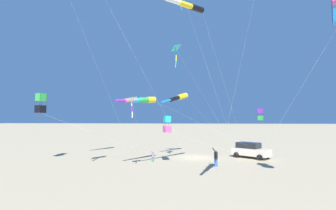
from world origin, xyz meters
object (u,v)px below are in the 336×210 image
object	(u,v)px
person_child_green_jacket	(153,156)
kite_box_long_streamer_right	(260,114)
parked_car	(250,150)
kite_windsock_yellow_midlevel	(142,100)
kite_delta_magenta_far_left	(175,49)
person_adult_flyer	(216,156)
kite_delta_purple_drifting	(132,99)
kite_windsock_orange_high_right	(182,4)
cooler_box	(246,153)
kite_box_red_high_left	(41,103)
kite_box_rainbow_low_near	(167,124)
kite_windsock_striped_overhead	(178,98)

from	to	relation	value
person_child_green_jacket	kite_box_long_streamer_right	size ratio (longest dim) A/B	0.20
parked_car	person_child_green_jacket	distance (m)	12.01
kite_windsock_yellow_midlevel	kite_delta_magenta_far_left	size ratio (longest dim) A/B	1.32
person_adult_flyer	kite_delta_purple_drifting	xyz separation A→B (m)	(-3.80, 7.50, 5.40)
kite_delta_purple_drifting	kite_box_long_streamer_right	size ratio (longest dim) A/B	1.39
kite_delta_purple_drifting	kite_windsock_orange_high_right	xyz separation A→B (m)	(-1.86, -4.68, 7.53)
kite_windsock_orange_high_right	cooler_box	bearing A→B (deg)	-26.66
kite_windsock_yellow_midlevel	person_adult_flyer	bearing A→B (deg)	-82.32
kite_windsock_yellow_midlevel	kite_box_red_high_left	xyz separation A→B (m)	(0.37, 11.51, -0.17)
cooler_box	kite_windsock_yellow_midlevel	xyz separation A→B (m)	(-9.39, 11.55, 6.37)
kite_box_rainbow_low_near	kite_delta_magenta_far_left	bearing A→B (deg)	-135.06
person_adult_flyer	person_child_green_jacket	size ratio (longest dim) A/B	1.48
cooler_box	person_adult_flyer	xyz separation A→B (m)	(-8.41, 4.25, 0.79)
parked_car	cooler_box	size ratio (longest dim) A/B	7.30
parked_car	kite_windsock_orange_high_right	xyz separation A→B (m)	(-11.69, 7.22, 12.98)
kite_box_long_streamer_right	kite_box_rainbow_low_near	bearing A→B (deg)	123.20
kite_box_long_streamer_right	kite_delta_purple_drifting	bearing A→B (deg)	130.22
parked_car	kite_delta_purple_drifting	world-z (taller)	kite_delta_purple_drifting
kite_windsock_striped_overhead	person_adult_flyer	bearing A→B (deg)	-145.67
kite_box_red_high_left	kite_box_long_streamer_right	xyz separation A→B (m)	(8.26, -24.84, -1.11)
cooler_box	kite_windsock_striped_overhead	bearing A→B (deg)	102.52
kite_box_rainbow_low_near	kite_box_long_streamer_right	world-z (taller)	kite_box_long_streamer_right
parked_car	kite_windsock_yellow_midlevel	distance (m)	14.76
kite_delta_purple_drifting	kite_windsock_striped_overhead	xyz separation A→B (m)	(10.28, -3.07, 1.09)
person_child_green_jacket	kite_delta_purple_drifting	bearing A→B (deg)	171.05
kite_box_long_streamer_right	kite_windsock_striped_overhead	bearing A→B (deg)	96.33
kite_box_rainbow_low_near	person_child_green_jacket	bearing A→B (deg)	60.85
parked_car	kite_windsock_yellow_midlevel	world-z (taller)	kite_windsock_yellow_midlevel
kite_box_red_high_left	kite_box_rainbow_low_near	bearing A→B (deg)	-85.57
kite_box_long_streamer_right	person_child_green_jacket	bearing A→B (deg)	116.07
kite_delta_purple_drifting	kite_windsock_striped_overhead	size ratio (longest dim) A/B	0.87
kite_box_red_high_left	kite_box_rainbow_low_near	xyz separation A→B (m)	(1.07, -13.86, -2.28)
kite_box_red_high_left	kite_windsock_orange_high_right	size ratio (longest dim) A/B	0.77
person_adult_flyer	kite_box_red_high_left	xyz separation A→B (m)	(-0.62, 18.81, 5.42)
parked_car	kite_windsock_striped_overhead	xyz separation A→B (m)	(0.46, 8.84, 6.54)
person_adult_flyer	kite_box_long_streamer_right	size ratio (longest dim) A/B	0.30
person_child_green_jacket	kite_windsock_yellow_midlevel	xyz separation A→B (m)	(-2.41, 0.62, 5.91)
cooler_box	kite_box_rainbow_low_near	size ratio (longest dim) A/B	0.06
kite_delta_purple_drifting	kite_windsock_yellow_midlevel	xyz separation A→B (m)	(2.82, -0.20, 0.18)
kite_windsock_orange_high_right	kite_box_rainbow_low_near	world-z (taller)	kite_windsock_orange_high_right
person_adult_flyer	kite_windsock_yellow_midlevel	distance (m)	9.24
kite_box_long_streamer_right	kite_windsock_yellow_midlevel	bearing A→B (deg)	122.90
kite_box_long_streamer_right	kite_delta_magenta_far_left	bearing A→B (deg)	129.37
kite_delta_purple_drifting	kite_windsock_yellow_midlevel	distance (m)	2.83
kite_box_red_high_left	kite_windsock_striped_overhead	size ratio (longest dim) A/B	1.37
kite_windsock_orange_high_right	kite_box_long_streamer_right	world-z (taller)	kite_windsock_orange_high_right
person_child_green_jacket	kite_box_rainbow_low_near	distance (m)	3.99
kite_box_red_high_left	parked_car	bearing A→B (deg)	-74.04
person_adult_flyer	kite_windsock_orange_high_right	xyz separation A→B (m)	(-5.66, 2.81, 12.93)
kite_windsock_yellow_midlevel	kite_box_long_streamer_right	bearing A→B (deg)	-57.10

